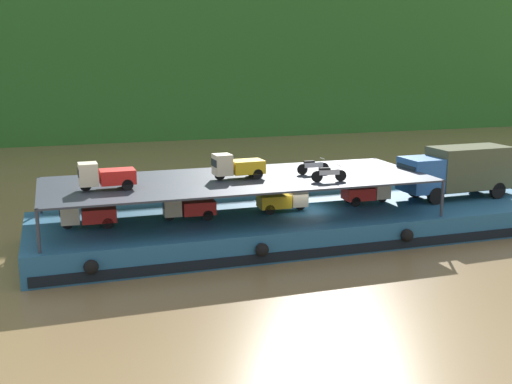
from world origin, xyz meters
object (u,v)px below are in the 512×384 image
mini_truck_upper_mid (237,166)px  motorcycle_upper_port (329,174)px  mini_truck_lower_mid (284,199)px  mini_truck_lower_stern (87,214)px  motorcycle_upper_centre (313,166)px  cargo_barge (304,222)px  mini_truck_upper_stern (106,176)px  mini_truck_lower_aft (188,207)px  covered_lorry (458,170)px  mini_truck_lower_fore (367,192)px

mini_truck_upper_mid → motorcycle_upper_port: 4.88m
mini_truck_lower_mid → mini_truck_upper_mid: mini_truck_upper_mid is taller
mini_truck_lower_stern → motorcycle_upper_centre: (12.27, 0.05, 1.74)m
cargo_barge → mini_truck_upper_stern: bearing=-176.7°
mini_truck_upper_mid → mini_truck_lower_mid: bearing=-0.8°
mini_truck_lower_aft → motorcycle_upper_port: bearing=-17.4°
motorcycle_upper_port → covered_lorry: bearing=12.6°
mini_truck_lower_fore → mini_truck_upper_stern: bearing=-176.6°
cargo_barge → mini_truck_upper_stern: size_ratio=10.82×
mini_truck_lower_mid → mini_truck_upper_mid: size_ratio=1.00×
cargo_barge → mini_truck_upper_mid: mini_truck_upper_mid is taller
covered_lorry → mini_truck_lower_stern: covered_lorry is taller
cargo_barge → mini_truck_lower_aft: bearing=-179.5°
cargo_barge → covered_lorry: (9.94, -0.13, 2.45)m
mini_truck_upper_stern → mini_truck_upper_mid: (6.93, 0.64, 0.00)m
motorcycle_upper_centre → mini_truck_upper_stern: bearing=-176.7°
mini_truck_lower_fore → mini_truck_upper_mid: (-7.98, -0.24, 2.00)m
covered_lorry → motorcycle_upper_centre: size_ratio=4.16×
mini_truck_lower_aft → mini_truck_lower_mid: size_ratio=1.01×
cargo_barge → covered_lorry: bearing=-0.8°
cargo_barge → mini_truck_lower_stern: 11.85m
mini_truck_lower_stern → mini_truck_lower_fore: (15.86, 0.29, 0.00)m
covered_lorry → motorcycle_upper_port: (-9.52, -2.13, 0.74)m
covered_lorry → mini_truck_upper_mid: (-13.82, 0.16, 1.00)m
mini_truck_lower_aft → mini_truck_lower_mid: same height
mini_truck_lower_mid → mini_truck_lower_aft: bearing=-179.6°
cargo_barge → mini_truck_lower_fore: size_ratio=10.74×
mini_truck_lower_stern → mini_truck_lower_mid: size_ratio=1.00×
covered_lorry → mini_truck_lower_mid: 11.21m
mini_truck_lower_fore → mini_truck_upper_mid: size_ratio=1.00×
mini_truck_lower_aft → mini_truck_lower_mid: bearing=0.4°
mini_truck_lower_aft → mini_truck_lower_fore: same height
mini_truck_lower_stern → mini_truck_lower_aft: 5.13m
cargo_barge → mini_truck_upper_stern: mini_truck_upper_stern is taller
mini_truck_lower_aft → mini_truck_lower_mid: (5.40, 0.04, 0.00)m
mini_truck_lower_aft → mini_truck_upper_stern: size_ratio=1.01×
mini_truck_lower_stern → motorcycle_upper_port: size_ratio=1.46×
motorcycle_upper_port → mini_truck_upper_mid: bearing=152.0°
mini_truck_upper_stern → mini_truck_upper_mid: bearing=5.3°
cargo_barge → motorcycle_upper_port: motorcycle_upper_port is taller
cargo_barge → mini_truck_lower_mid: mini_truck_lower_mid is taller
motorcycle_upper_centre → mini_truck_lower_fore: bearing=3.9°
mini_truck_upper_stern → mini_truck_lower_mid: bearing=3.6°
mini_truck_lower_mid → mini_truck_upper_mid: bearing=179.2°
covered_lorry → mini_truck_upper_stern: size_ratio=2.87×
mini_truck_lower_aft → mini_truck_lower_mid: 5.40m
mini_truck_lower_fore → cargo_barge: bearing=-176.3°
mini_truck_lower_aft → mini_truck_upper_stern: 4.67m
cargo_barge → mini_truck_lower_stern: mini_truck_lower_stern is taller
mini_truck_upper_stern → mini_truck_lower_fore: bearing=3.4°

